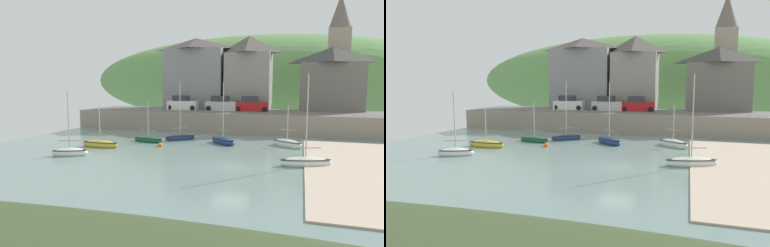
% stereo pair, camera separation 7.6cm
% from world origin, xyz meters
% --- Properties ---
extents(ground, '(48.00, 41.00, 0.61)m').
position_xyz_m(ground, '(1.40, -9.56, 0.16)').
color(ground, gray).
extents(quay_seawall, '(48.00, 9.40, 2.40)m').
position_xyz_m(quay_seawall, '(0.00, 17.50, 1.36)').
color(quay_seawall, gray).
rests_on(quay_seawall, ground).
extents(hillside_backdrop, '(80.00, 44.00, 19.32)m').
position_xyz_m(hillside_backdrop, '(-3.52, 55.20, 6.76)').
color(hillside_backdrop, '#5C8D4B').
rests_on(hillside_backdrop, ground).
extents(waterfront_building_left, '(8.90, 5.49, 10.17)m').
position_xyz_m(waterfront_building_left, '(-10.36, 25.20, 7.55)').
color(waterfront_building_left, gray).
rests_on(waterfront_building_left, ground).
extents(waterfront_building_centre, '(6.42, 5.59, 10.19)m').
position_xyz_m(waterfront_building_centre, '(-2.57, 25.20, 7.59)').
color(waterfront_building_centre, gray).
rests_on(waterfront_building_centre, ground).
extents(waterfront_building_right, '(8.20, 4.85, 8.29)m').
position_xyz_m(waterfront_building_right, '(8.31, 25.20, 6.63)').
color(waterfront_building_right, '#68625A').
rests_on(waterfront_building_right, ground).
extents(church_with_spire, '(3.00, 3.00, 15.95)m').
position_xyz_m(church_with_spire, '(9.42, 29.20, 10.61)').
color(church_with_spire, gray).
rests_on(church_with_spire, ground).
extents(fishing_boat_green, '(3.05, 2.07, 5.54)m').
position_xyz_m(fishing_boat_green, '(-13.41, -0.34, 0.30)').
color(fishing_boat_green, white).
rests_on(fishing_boat_green, ground).
extents(sailboat_far_left, '(3.95, 2.21, 6.79)m').
position_xyz_m(sailboat_far_left, '(5.08, 1.73, 0.31)').
color(sailboat_far_left, silver).
rests_on(sailboat_far_left, ground).
extents(dinghy_open_wooden, '(3.34, 3.14, 6.29)m').
position_xyz_m(dinghy_open_wooden, '(-2.61, 9.03, 0.31)').
color(dinghy_open_wooden, navy).
rests_on(dinghy_open_wooden, ground).
extents(sailboat_white_hull, '(3.84, 1.19, 4.06)m').
position_xyz_m(sailboat_white_hull, '(-13.25, 3.88, 0.27)').
color(sailboat_white_hull, gold).
rests_on(sailboat_white_hull, ground).
extents(rowboat_small_beached, '(3.70, 1.86, 4.28)m').
position_xyz_m(rowboat_small_beached, '(-10.19, 7.95, 0.24)').
color(rowboat_small_beached, '#155C31').
rests_on(rowboat_small_beached, ground).
extents(sailboat_nearest_shore, '(3.26, 2.78, 4.11)m').
position_xyz_m(sailboat_nearest_shore, '(3.50, 9.35, 0.30)').
color(sailboat_nearest_shore, silver).
rests_on(sailboat_nearest_shore, ground).
extents(sailboat_blue_trim, '(3.19, 2.81, 6.31)m').
position_xyz_m(sailboat_blue_trim, '(-7.52, 10.19, 0.29)').
color(sailboat_blue_trim, navy).
rests_on(sailboat_blue_trim, ground).
extents(parked_car_near_slipway, '(4.16, 1.84, 1.95)m').
position_xyz_m(parked_car_near_slipway, '(-10.94, 20.70, 3.20)').
color(parked_car_near_slipway, silver).
rests_on(parked_car_near_slipway, ground).
extents(parked_car_by_wall, '(4.23, 2.03, 1.95)m').
position_xyz_m(parked_car_by_wall, '(-5.45, 20.70, 3.20)').
color(parked_car_by_wall, '#BAB6B5').
rests_on(parked_car_by_wall, ground).
extents(parked_car_end_of_row, '(4.15, 1.83, 1.95)m').
position_xyz_m(parked_car_end_of_row, '(-1.47, 20.70, 3.20)').
color(parked_car_end_of_row, '#B2181A').
rests_on(parked_car_end_of_row, ground).
extents(mooring_buoy, '(0.48, 0.48, 0.48)m').
position_xyz_m(mooring_buoy, '(-7.95, 5.74, 0.14)').
color(mooring_buoy, orange).
rests_on(mooring_buoy, ground).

